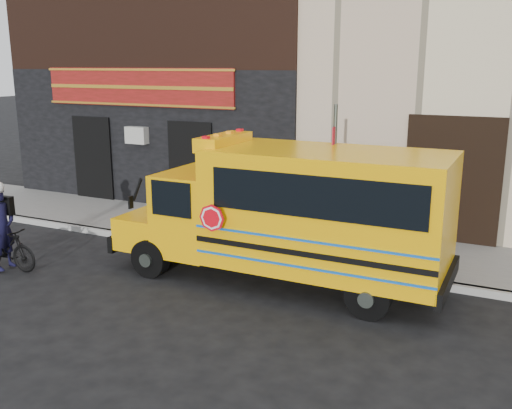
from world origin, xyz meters
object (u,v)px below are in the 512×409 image
(bicycle, at_px, (6,248))
(cyclist, at_px, (2,230))
(school_bus, at_px, (295,211))
(sign_pole, at_px, (333,183))

(bicycle, height_order, cyclist, cyclist)
(school_bus, height_order, cyclist, school_bus)
(sign_pole, xyz_separation_m, cyclist, (-6.32, -2.91, -1.04))
(school_bus, distance_m, sign_pole, 1.13)
(bicycle, distance_m, cyclist, 0.42)
(sign_pole, xyz_separation_m, bicycle, (-6.33, -2.86, -1.46))
(bicycle, xyz_separation_m, cyclist, (0.01, -0.06, 0.42))
(bicycle, relative_size, cyclist, 0.88)
(bicycle, bearing_deg, sign_pole, -67.93)
(school_bus, xyz_separation_m, sign_pole, (0.46, 0.94, 0.42))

